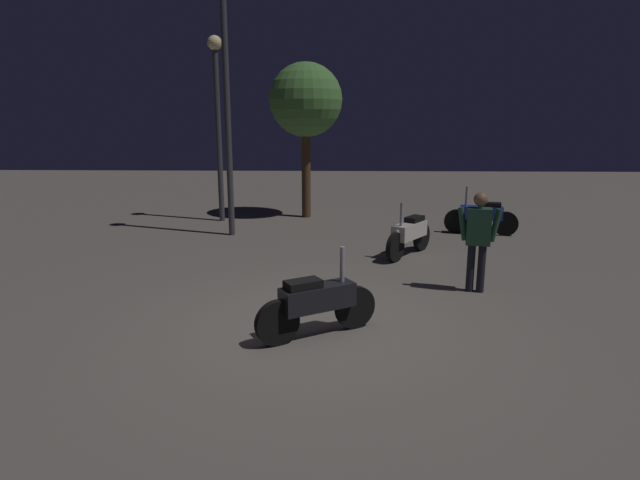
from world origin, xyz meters
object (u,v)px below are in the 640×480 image
Objects in this scene: motorcycle_white_parked_right at (409,234)px; streetlamp_far at (217,105)px; motorcycle_black_foreground at (317,303)px; person_rider_beside at (478,234)px; motorcycle_blue_parked_left at (481,216)px; streetlamp_near at (226,78)px.

motorcycle_white_parked_right is 6.16m from streetlamp_far.
motorcycle_black_foreground and motorcycle_white_parked_right have the same top height.
person_rider_beside is 7.90m from streetlamp_far.
person_rider_beside is (-1.19, -4.14, 0.49)m from motorcycle_blue_parked_left.
streetlamp_far reaches higher than motorcycle_blue_parked_left.
motorcycle_black_foreground is at bearing -69.11° from streetlamp_near.
streetlamp_near is 1.21× the size of streetlamp_far.
motorcycle_black_foreground is at bearing 72.49° from motorcycle_blue_parked_left.
streetlamp_near is at bearing -70.79° from streetlamp_far.
person_rider_beside is at bearing -47.28° from streetlamp_far.
streetlamp_far is at bearing 109.21° from streetlamp_near.
motorcycle_blue_parked_left is 2.77m from motorcycle_white_parked_right.
streetlamp_far is (-0.59, 1.68, -0.53)m from streetlamp_near.
person_rider_beside is 6.56m from streetlamp_near.
person_rider_beside is at bearing -40.51° from streetlamp_near.
streetlamp_far reaches higher than person_rider_beside.
person_rider_beside reaches higher than motorcycle_blue_parked_left.
motorcycle_blue_parked_left is 6.54m from streetlamp_near.
person_rider_beside is (0.74, -2.15, 0.49)m from motorcycle_white_parked_right.
streetlamp_near is (-2.18, 5.71, 3.06)m from motorcycle_black_foreground.
streetlamp_far is at bearing 80.02° from motorcycle_black_foreground.
person_rider_beside is (2.41, 1.79, 0.49)m from motorcycle_black_foreground.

